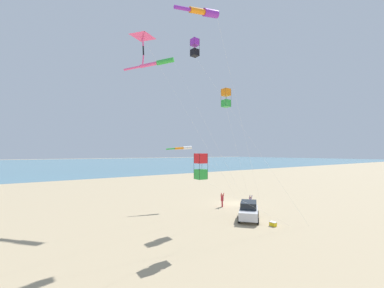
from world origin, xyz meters
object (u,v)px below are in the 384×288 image
(parked_car, at_px, (249,210))
(kite_delta_long_streamer_right, at_px, (143,37))
(person_adult_flyer, at_px, (222,199))
(kite_box_checkered_midright, at_px, (201,166))
(kite_box_purple_drifting, at_px, (195,48))
(kite_box_yellow_midlevel, at_px, (226,98))
(kite_windsock_blue_topmost, at_px, (203,12))
(person_child_green_jacket, at_px, (250,201))
(cooler_box, at_px, (273,224))
(kite_windsock_red_high_left, at_px, (183,148))
(kite_windsock_long_streamer_left, at_px, (156,63))

(parked_car, relative_size, kite_delta_long_streamer_right, 0.24)
(person_adult_flyer, height_order, kite_box_checkered_midright, kite_box_checkered_midright)
(kite_box_purple_drifting, bearing_deg, kite_box_yellow_midlevel, 100.50)
(person_adult_flyer, relative_size, kite_windsock_blue_topmost, 0.09)
(person_adult_flyer, relative_size, kite_box_checkered_midright, 0.18)
(parked_car, bearing_deg, person_child_green_jacket, 129.35)
(person_child_green_jacket, xyz_separation_m, kite_box_purple_drifting, (1.61, -9.91, 16.85))
(kite_box_checkered_midright, xyz_separation_m, kite_box_yellow_midlevel, (-5.46, 7.82, 7.44))
(cooler_box, height_order, kite_windsock_red_high_left, kite_windsock_red_high_left)
(parked_car, distance_m, person_child_green_jacket, 5.30)
(person_adult_flyer, bearing_deg, kite_delta_long_streamer_right, -78.45)
(kite_box_purple_drifting, bearing_deg, person_adult_flyer, 119.76)
(kite_box_checkered_midright, xyz_separation_m, kite_windsock_long_streamer_left, (-13.14, 2.64, 12.81))
(kite_box_purple_drifting, xyz_separation_m, kite_windsock_blue_topmost, (3.28, -1.43, 1.58))
(person_adult_flyer, height_order, kite_box_purple_drifting, kite_box_purple_drifting)
(person_adult_flyer, bearing_deg, person_child_green_jacket, 42.00)
(kite_box_checkered_midright, height_order, kite_box_yellow_midlevel, kite_box_yellow_midlevel)
(kite_windsock_long_streamer_left, height_order, kite_windsock_blue_topmost, kite_windsock_blue_topmost)
(person_adult_flyer, height_order, kite_windsock_long_streamer_left, kite_windsock_long_streamer_left)
(kite_box_yellow_midlevel, xyz_separation_m, kite_windsock_blue_topmost, (4.23, -6.58, 5.85))
(person_child_green_jacket, relative_size, kite_box_checkered_midright, 0.16)
(kite_windsock_long_streamer_left, bearing_deg, kite_box_checkered_midright, -11.35)
(parked_car, relative_size, kite_windsock_red_high_left, 0.42)
(person_adult_flyer, xyz_separation_m, kite_box_yellow_midlevel, (3.33, -2.35, 12.47))
(kite_windsock_red_high_left, bearing_deg, person_child_green_jacket, 45.84)
(parked_car, xyz_separation_m, kite_box_checkered_midright, (2.76, -8.48, 5.09))
(kite_box_purple_drifting, xyz_separation_m, kite_box_checkered_midright, (4.50, -2.67, -11.71))
(kite_box_checkered_midright, bearing_deg, person_child_green_jacket, 115.93)
(kite_windsock_red_high_left, bearing_deg, kite_box_purple_drifting, -24.80)
(cooler_box, bearing_deg, kite_windsock_red_high_left, -169.15)
(kite_box_checkered_midright, bearing_deg, kite_windsock_red_high_left, 152.96)
(cooler_box, height_order, person_child_green_jacket, person_child_green_jacket)
(kite_windsock_blue_topmost, bearing_deg, person_adult_flyer, 130.27)
(person_child_green_jacket, bearing_deg, kite_box_checkered_midright, -64.07)
(kite_box_purple_drifting, distance_m, kite_box_checkered_midright, 12.83)
(cooler_box, distance_m, kite_box_purple_drifting, 19.12)
(person_adult_flyer, height_order, kite_windsock_blue_topmost, kite_windsock_blue_topmost)
(cooler_box, bearing_deg, person_adult_flyer, 170.30)
(kite_box_purple_drifting, xyz_separation_m, kite_delta_long_streamer_right, (-1.76, -4.87, 0.44))
(person_child_green_jacket, xyz_separation_m, kite_box_yellow_midlevel, (0.66, -4.76, 12.58))
(person_child_green_jacket, bearing_deg, cooler_box, -32.06)
(person_child_green_jacket, bearing_deg, kite_box_purple_drifting, -80.75)
(parked_car, xyz_separation_m, cooler_box, (2.93, 0.16, -0.74))
(person_adult_flyer, xyz_separation_m, kite_windsock_long_streamer_left, (-4.35, -7.54, 17.84))
(kite_windsock_red_high_left, bearing_deg, kite_box_checkered_midright, -27.04)
(parked_car, bearing_deg, kite_box_checkered_midright, -72.00)
(parked_car, xyz_separation_m, kite_delta_long_streamer_right, (-3.51, -10.68, 17.25))
(person_adult_flyer, bearing_deg, kite_windsock_long_streamer_left, -119.99)
(kite_delta_long_streamer_right, bearing_deg, person_adult_flyer, 101.55)
(person_child_green_jacket, distance_m, kite_box_purple_drifting, 19.62)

